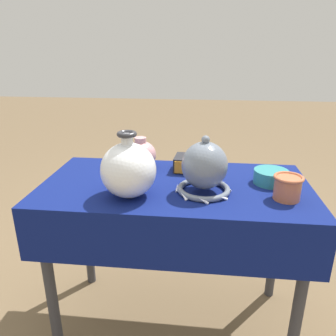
{
  "coord_description": "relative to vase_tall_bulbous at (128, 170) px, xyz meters",
  "views": [
    {
      "loc": [
        0.1,
        -1.23,
        1.23
      ],
      "look_at": [
        -0.02,
        -0.07,
        0.8
      ],
      "focal_mm": 35.0,
      "sensor_mm": 36.0,
      "label": 1
    }
  ],
  "objects": [
    {
      "name": "cup_wide_terracotta",
      "position": [
        0.58,
        0.03,
        -0.06
      ],
      "size": [
        0.11,
        0.11,
        0.09
      ],
      "color": "#BC6642",
      "rests_on": "display_table"
    },
    {
      "name": "vase_dome_bell",
      "position": [
        0.27,
        0.07,
        -0.01
      ],
      "size": [
        0.22,
        0.22,
        0.23
      ],
      "color": "slate",
      "rests_on": "display_table"
    },
    {
      "name": "pot_squat_teal",
      "position": [
        0.54,
        0.18,
        -0.08
      ],
      "size": [
        0.14,
        0.14,
        0.06
      ],
      "primitive_type": "cylinder",
      "color": "teal",
      "rests_on": "display_table"
    },
    {
      "name": "ground_plane",
      "position": [
        0.16,
        0.14,
        -0.81
      ],
      "size": [
        14.0,
        14.0,
        0.0
      ],
      "primitive_type": "plane",
      "color": "brown"
    },
    {
      "name": "vase_tall_bulbous",
      "position": [
        0.0,
        0.0,
        0.0
      ],
      "size": [
        0.2,
        0.2,
        0.25
      ],
      "color": "white",
      "rests_on": "display_table"
    },
    {
      "name": "mosaic_tile_box",
      "position": [
        0.21,
        0.29,
        -0.07
      ],
      "size": [
        0.14,
        0.13,
        0.06
      ],
      "rotation": [
        0.0,
        0.0,
        -0.08
      ],
      "color": "#232328",
      "rests_on": "display_table"
    },
    {
      "name": "jar_round_rose",
      "position": [
        -0.01,
        0.31,
        -0.04
      ],
      "size": [
        0.14,
        0.14,
        0.14
      ],
      "color": "#D19399",
      "rests_on": "display_table"
    },
    {
      "name": "display_table",
      "position": [
        0.16,
        0.12,
        -0.19
      ],
      "size": [
        1.09,
        0.56,
        0.71
      ],
      "color": "#38383D",
      "rests_on": "ground_plane"
    }
  ]
}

